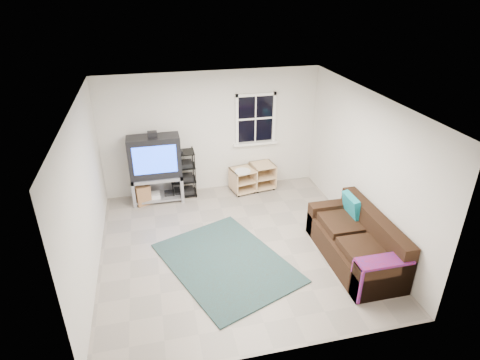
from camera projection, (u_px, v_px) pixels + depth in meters
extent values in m
plane|color=gray|center=(235.00, 246.00, 7.05)|extent=(4.60, 4.60, 0.00)
plane|color=white|center=(235.00, 102.00, 5.88)|extent=(4.60, 4.60, 0.00)
plane|color=beige|center=(212.00, 133.00, 8.47)|extent=(4.60, 0.00, 4.60)
plane|color=beige|center=(280.00, 271.00, 4.47)|extent=(4.60, 0.00, 4.60)
plane|color=beige|center=(85.00, 196.00, 6.00)|extent=(0.00, 4.60, 4.60)
plane|color=beige|center=(365.00, 167.00, 6.93)|extent=(0.00, 4.60, 4.60)
cube|color=black|center=(255.00, 118.00, 8.53)|extent=(0.80, 0.01, 1.02)
cube|color=white|center=(256.00, 95.00, 8.28)|extent=(0.88, 0.06, 0.06)
cube|color=white|center=(255.00, 143.00, 8.75)|extent=(0.98, 0.14, 0.05)
cube|color=white|center=(237.00, 120.00, 8.43)|extent=(0.06, 0.06, 1.10)
cube|color=white|center=(274.00, 117.00, 8.60)|extent=(0.06, 0.06, 1.10)
cube|color=white|center=(255.00, 119.00, 8.52)|extent=(0.78, 0.04, 0.04)
cube|color=#95959C|center=(157.00, 177.00, 8.31)|extent=(1.04, 0.52, 0.06)
cube|color=#95959C|center=(134.00, 190.00, 8.32)|extent=(0.06, 0.52, 0.57)
cube|color=#95959C|center=(181.00, 185.00, 8.52)|extent=(0.06, 0.52, 0.57)
cube|color=#95959C|center=(159.00, 196.00, 8.52)|extent=(0.92, 0.48, 0.04)
cube|color=#95959C|center=(157.00, 182.00, 8.63)|extent=(1.04, 0.04, 0.57)
cube|color=silver|center=(153.00, 195.00, 8.43)|extent=(0.31, 0.25, 0.08)
cube|color=black|center=(169.00, 193.00, 8.54)|extent=(0.21, 0.19, 0.06)
cube|color=black|center=(155.00, 156.00, 8.10)|extent=(1.04, 0.44, 0.85)
cube|color=#1E4BFF|center=(155.00, 160.00, 7.90)|extent=(0.85, 0.01, 0.58)
cube|color=black|center=(152.00, 134.00, 7.88)|extent=(0.19, 0.14, 0.10)
cylinder|color=black|center=(172.00, 178.00, 8.30)|extent=(0.02, 0.02, 1.05)
cylinder|color=black|center=(195.00, 176.00, 8.40)|extent=(0.02, 0.02, 1.05)
cylinder|color=black|center=(171.00, 171.00, 8.59)|extent=(0.02, 0.02, 1.05)
cylinder|color=black|center=(193.00, 169.00, 8.69)|extent=(0.02, 0.02, 1.05)
cube|color=black|center=(184.00, 193.00, 8.71)|extent=(0.52, 0.38, 0.02)
cube|color=black|center=(184.00, 191.00, 8.69)|extent=(0.41, 0.30, 0.09)
cube|color=black|center=(183.00, 180.00, 8.57)|extent=(0.52, 0.38, 0.02)
cube|color=black|center=(183.00, 178.00, 8.54)|extent=(0.41, 0.30, 0.09)
cube|color=black|center=(182.00, 166.00, 8.42)|extent=(0.52, 0.38, 0.02)
cube|color=black|center=(182.00, 164.00, 8.40)|extent=(0.41, 0.30, 0.09)
cube|color=black|center=(181.00, 153.00, 8.28)|extent=(0.52, 0.38, 0.02)
cube|color=tan|center=(263.00, 165.00, 8.79)|extent=(0.55, 0.55, 0.02)
cube|color=tan|center=(262.00, 185.00, 9.01)|extent=(0.55, 0.55, 0.02)
cube|color=tan|center=(253.00, 177.00, 8.83)|extent=(0.09, 0.48, 0.52)
cube|color=tan|center=(272.00, 173.00, 8.97)|extent=(0.09, 0.48, 0.52)
cube|color=tan|center=(258.00, 171.00, 9.09)|extent=(0.44, 0.08, 0.52)
cube|color=tan|center=(262.00, 176.00, 8.91)|extent=(0.50, 0.52, 0.02)
cylinder|color=black|center=(258.00, 192.00, 8.81)|extent=(0.05, 0.05, 0.05)
cylinder|color=black|center=(267.00, 181.00, 9.25)|extent=(0.05, 0.05, 0.05)
cube|color=tan|center=(243.00, 170.00, 8.64)|extent=(0.57, 0.57, 0.02)
cube|color=tan|center=(243.00, 189.00, 8.85)|extent=(0.57, 0.57, 0.02)
cube|color=tan|center=(233.00, 182.00, 8.66)|extent=(0.12, 0.48, 0.48)
cube|color=tan|center=(252.00, 178.00, 8.83)|extent=(0.12, 0.48, 0.48)
cube|color=tan|center=(238.00, 175.00, 8.93)|extent=(0.43, 0.11, 0.48)
cube|color=tan|center=(243.00, 180.00, 8.76)|extent=(0.52, 0.54, 0.02)
cylinder|color=black|center=(239.00, 196.00, 8.64)|extent=(0.05, 0.05, 0.05)
cylinder|color=black|center=(247.00, 185.00, 9.09)|extent=(0.05, 0.05, 0.05)
cylinder|color=silver|center=(243.00, 171.00, 8.53)|extent=(0.34, 0.34, 0.03)
cube|color=black|center=(353.00, 249.00, 6.64)|extent=(0.88, 1.96, 0.41)
cube|color=black|center=(375.00, 226.00, 6.51)|extent=(0.24, 1.96, 0.42)
cube|color=black|center=(332.00, 217.00, 7.34)|extent=(0.88, 0.24, 0.61)
cube|color=black|center=(382.00, 279.00, 5.84)|extent=(0.88, 0.24, 0.61)
cube|color=black|center=(363.00, 251.00, 6.16)|extent=(0.59, 0.71, 0.13)
cube|color=black|center=(340.00, 224.00, 6.84)|extent=(0.59, 0.71, 0.13)
cube|color=teal|center=(352.00, 206.00, 6.92)|extent=(0.20, 0.47, 0.41)
cube|color=navy|center=(385.00, 261.00, 5.69)|extent=(0.81, 0.29, 0.04)
cube|color=navy|center=(356.00, 282.00, 5.75)|extent=(0.04, 0.29, 0.57)
cube|color=#311D15|center=(226.00, 262.00, 6.63)|extent=(2.39, 2.75, 0.03)
cube|color=#9E6B46|center=(143.00, 195.00, 8.28)|extent=(0.34, 0.27, 0.42)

